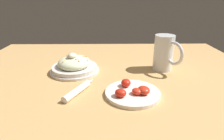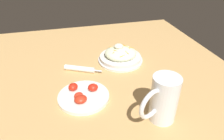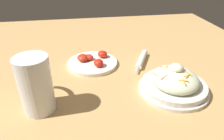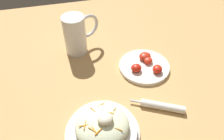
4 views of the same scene
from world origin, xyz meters
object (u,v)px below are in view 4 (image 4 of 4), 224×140
at_px(salad_plate, 102,128).
at_px(beer_mug, 76,36).
at_px(napkin_roll, 162,106).
at_px(tomato_plate, 145,66).

distance_m(salad_plate, beer_mug, 0.43).
height_order(beer_mug, napkin_roll, beer_mug).
distance_m(beer_mug, tomato_plate, 0.31).
xyz_separation_m(salad_plate, beer_mug, (-0.02, 0.42, 0.05)).
relative_size(salad_plate, napkin_roll, 1.34).
bearing_deg(salad_plate, beer_mug, 92.70).
height_order(salad_plate, napkin_roll, salad_plate).
bearing_deg(napkin_roll, beer_mug, 121.61).
bearing_deg(tomato_plate, napkin_roll, -93.65).
bearing_deg(salad_plate, napkin_roll, 11.94).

